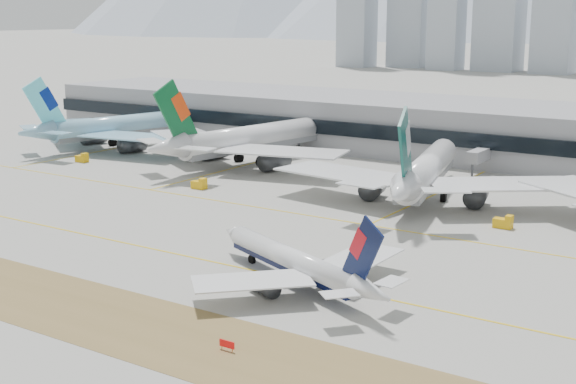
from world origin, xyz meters
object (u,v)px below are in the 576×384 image
Objects in this scene: widebody_korean at (115,128)px; terminal at (451,128)px; taxiing_airliner at (298,263)px; widebody_eva at (246,140)px; widebody_cathay at (425,173)px.

terminal is (88.94, 46.43, 1.36)m from widebody_korean.
widebody_korean is 0.23× the size of terminal.
terminal reaches higher than taxiing_airliner.
widebody_eva reaches higher than widebody_cathay.
widebody_korean is 0.98× the size of widebody_cathay.
terminal is (-18.53, 60.03, 1.20)m from widebody_cathay.
terminal is at bearing -49.52° from widebody_korean.
widebody_korean is at bearing -10.43° from taxiing_airliner.
widebody_cathay reaches higher than taxiing_airliner.
widebody_korean is at bearing 68.66° from widebody_cathay.
terminal is at bearing -31.66° from widebody_eva.
terminal is (-25.68, 121.96, 4.02)m from taxiing_airliner.
widebody_eva reaches higher than widebody_korean.
widebody_cathay reaches higher than terminal.
taxiing_airliner is 0.63× the size of widebody_cathay.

